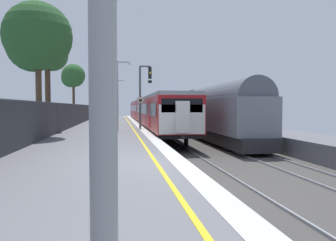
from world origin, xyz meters
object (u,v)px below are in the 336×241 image
at_px(speed_limit_sign, 141,108).
at_px(background_tree_centre, 72,77).
at_px(platform_lamp_far, 118,96).
at_px(background_tree_left, 36,40).
at_px(commuter_train_at_platform, 149,111).
at_px(freight_train_adjacent_track, 172,109).
at_px(background_tree_right, 49,52).
at_px(platform_lamp_mid, 117,89).
at_px(signal_gantry, 143,89).

bearing_deg(speed_limit_sign, background_tree_centre, 114.72).
distance_m(platform_lamp_far, background_tree_left, 27.41).
height_order(commuter_train_at_platform, freight_train_adjacent_track, freight_train_adjacent_track).
height_order(background_tree_left, background_tree_centre, background_tree_left).
bearing_deg(background_tree_right, platform_lamp_mid, -4.20).
bearing_deg(background_tree_right, freight_train_adjacent_track, 59.66).
height_order(background_tree_centre, background_tree_right, background_tree_right).
height_order(commuter_train_at_platform, background_tree_centre, background_tree_centre).
distance_m(freight_train_adjacent_track, speed_limit_sign, 20.98).
bearing_deg(background_tree_left, commuter_train_at_platform, 66.23).
bearing_deg(platform_lamp_mid, background_tree_left, -138.11).
distance_m(signal_gantry, background_tree_right, 8.16).
xyz_separation_m(speed_limit_sign, background_tree_right, (-6.70, -1.30, 4.07)).
bearing_deg(background_tree_right, background_tree_centre, 92.24).
bearing_deg(platform_lamp_far, background_tree_centre, -137.82).
relative_size(signal_gantry, background_tree_left, 0.67).
xyz_separation_m(speed_limit_sign, platform_lamp_far, (-1.81, 21.07, 1.69)).
height_order(platform_lamp_far, background_tree_centre, background_tree_centre).
distance_m(platform_lamp_mid, background_tree_right, 5.56).
distance_m(freight_train_adjacent_track, background_tree_centre, 14.45).
relative_size(commuter_train_at_platform, background_tree_left, 5.40).
distance_m(commuter_train_at_platform, signal_gantry, 11.33).
xyz_separation_m(speed_limit_sign, background_tree_centre, (-7.38, 16.03, 3.87)).
distance_m(commuter_train_at_platform, background_tree_left, 21.11).
height_order(freight_train_adjacent_track, platform_lamp_mid, platform_lamp_mid).
bearing_deg(platform_lamp_far, platform_lamp_mid, -90.00).
distance_m(freight_train_adjacent_track, background_tree_right, 25.21).
bearing_deg(freight_train_adjacent_track, speed_limit_sign, -106.19).
relative_size(platform_lamp_mid, background_tree_right, 0.70).
relative_size(background_tree_left, background_tree_right, 1.06).
xyz_separation_m(commuter_train_at_platform, speed_limit_sign, (-1.85, -13.05, 0.37)).
distance_m(freight_train_adjacent_track, platform_lamp_far, 7.96).
height_order(platform_lamp_mid, background_tree_left, background_tree_left).
bearing_deg(background_tree_left, background_tree_centre, 92.37).
bearing_deg(speed_limit_sign, freight_train_adjacent_track, 73.81).
xyz_separation_m(background_tree_centre, background_tree_right, (0.68, -17.33, 0.19)).
height_order(speed_limit_sign, platform_lamp_far, platform_lamp_far).
bearing_deg(commuter_train_at_platform, platform_lamp_mid, -103.97).
bearing_deg(platform_lamp_mid, platform_lamp_far, 90.00).
bearing_deg(signal_gantry, background_tree_right, -154.93).
relative_size(freight_train_adjacent_track, platform_lamp_mid, 11.62).
height_order(commuter_train_at_platform, platform_lamp_mid, platform_lamp_mid).
relative_size(commuter_train_at_platform, signal_gantry, 8.02).
height_order(freight_train_adjacent_track, speed_limit_sign, freight_train_adjacent_track).
distance_m(signal_gantry, background_tree_left, 10.68).
xyz_separation_m(signal_gantry, speed_limit_sign, (-0.36, -2.01, -1.64)).
height_order(freight_train_adjacent_track, signal_gantry, signal_gantry).
distance_m(platform_lamp_mid, background_tree_left, 6.78).
bearing_deg(freight_train_adjacent_track, background_tree_centre, -162.74).
xyz_separation_m(freight_train_adjacent_track, background_tree_right, (-12.55, -21.44, 4.29)).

